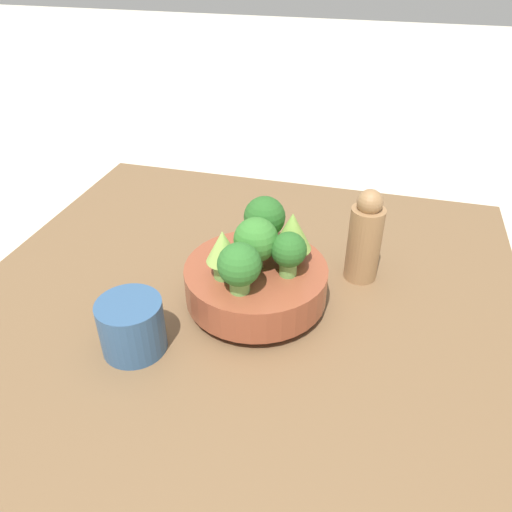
{
  "coord_description": "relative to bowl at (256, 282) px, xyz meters",
  "views": [
    {
      "loc": [
        0.56,
        0.18,
        0.54
      ],
      "look_at": [
        -0.02,
        0.03,
        0.13
      ],
      "focal_mm": 35.0,
      "sensor_mm": 36.0,
      "label": 1
    }
  ],
  "objects": [
    {
      "name": "romanesco_piece_near",
      "position": [
        0.03,
        -0.04,
        0.07
      ],
      "size": [
        0.05,
        0.05,
        0.08
      ],
      "color": "#6BA34C",
      "rests_on": "bowl"
    },
    {
      "name": "broccoli_floret_right",
      "position": [
        0.06,
        -0.01,
        0.07
      ],
      "size": [
        0.06,
        0.06,
        0.07
      ],
      "color": "#6BA34C",
      "rests_on": "bowl"
    },
    {
      "name": "broccoli_floret_left",
      "position": [
        -0.05,
        -0.0,
        0.08
      ],
      "size": [
        0.06,
        0.06,
        0.09
      ],
      "color": "#609347",
      "rests_on": "bowl"
    },
    {
      "name": "bowl",
      "position": [
        0.0,
        0.0,
        0.0
      ],
      "size": [
        0.21,
        0.21,
        0.07
      ],
      "color": "brown",
      "rests_on": "table"
    },
    {
      "name": "romanesco_piece_far",
      "position": [
        -0.03,
        0.05,
        0.08
      ],
      "size": [
        0.06,
        0.06,
        0.08
      ],
      "color": "#609347",
      "rests_on": "bowl"
    },
    {
      "name": "table",
      "position": [
        0.02,
        -0.03,
        -0.06
      ],
      "size": [
        0.9,
        0.87,
        0.04
      ],
      "color": "brown",
      "rests_on": "ground_plane"
    },
    {
      "name": "ground_plane",
      "position": [
        0.02,
        -0.03,
        -0.08
      ],
      "size": [
        6.0,
        6.0,
        0.0
      ],
      "primitive_type": "plane",
      "color": "beige"
    },
    {
      "name": "broccoli_floret_center",
      "position": [
        -0.0,
        0.0,
        0.08
      ],
      "size": [
        0.07,
        0.07,
        0.08
      ],
      "color": "#609347",
      "rests_on": "bowl"
    },
    {
      "name": "pepper_mill",
      "position": [
        -0.11,
        0.15,
        0.04
      ],
      "size": [
        0.05,
        0.05,
        0.16
      ],
      "color": "#997047",
      "rests_on": "table"
    },
    {
      "name": "cup",
      "position": [
        0.14,
        -0.14,
        -0.0
      ],
      "size": [
        0.09,
        0.09,
        0.08
      ],
      "color": "#33567F",
      "rests_on": "table"
    },
    {
      "name": "broccoli_floret_back",
      "position": [
        0.01,
        0.05,
        0.07
      ],
      "size": [
        0.05,
        0.05,
        0.07
      ],
      "color": "#6BA34C",
      "rests_on": "bowl"
    }
  ]
}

